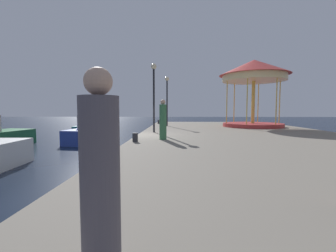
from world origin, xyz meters
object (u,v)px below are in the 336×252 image
carousel (254,77)px  person_far_corner (163,121)px  motorboat_blue (93,132)px  bollard_north (159,122)px  lamp_post_near_edge (154,86)px  bollard_south (135,137)px  motorboat_teal (92,126)px  lamp_post_mid_promenade (167,92)px  person_near_carousel (100,178)px

carousel → person_far_corner: carousel is taller
motorboat_blue → bollard_north: bearing=60.5°
lamp_post_near_edge → bollard_south: (-0.42, -4.32, -2.74)m
motorboat_teal → motorboat_blue: bearing=-69.3°
lamp_post_mid_promenade → bollard_north: 4.28m
carousel → motorboat_teal: bearing=169.6°
bollard_south → lamp_post_near_edge: bearing=84.5°
bollard_north → motorboat_blue: bearing=-119.5°
bollard_north → person_far_corner: person_far_corner is taller
bollard_north → person_far_corner: (1.14, -12.28, 0.70)m
lamp_post_near_edge → person_near_carousel: (0.74, -12.34, -2.11)m
lamp_post_mid_promenade → bollard_north: size_ratio=10.79×
lamp_post_mid_promenade → motorboat_blue: bearing=-140.6°
carousel → person_near_carousel: carousel is taller
motorboat_blue → lamp_post_mid_promenade: lamp_post_mid_promenade is taller
lamp_post_near_edge → person_far_corner: size_ratio=2.25×
bollard_north → lamp_post_mid_promenade: bearing=-72.7°
motorboat_blue → bollard_north: motorboat_blue is taller
lamp_post_mid_promenade → person_near_carousel: size_ratio=2.43×
carousel → lamp_post_near_edge: (-7.89, -5.07, -1.24)m
carousel → bollard_south: size_ratio=14.23×
bollard_north → person_near_carousel: bearing=-87.0°
motorboat_teal → lamp_post_near_edge: lamp_post_near_edge is taller
person_near_carousel → lamp_post_mid_promenade: bearing=90.4°
carousel → bollard_south: bearing=-131.5°
lamp_post_mid_promenade → bollard_south: size_ratio=10.79×
person_near_carousel → motorboat_blue: bearing=110.8°
lamp_post_near_edge → motorboat_blue: bearing=161.8°
person_far_corner → motorboat_blue: bearing=136.9°
bollard_south → person_near_carousel: 8.13m
motorboat_blue → bollard_south: (4.10, -5.80, 0.31)m
motorboat_teal → lamp_post_near_edge: 10.87m
motorboat_teal → motorboat_blue: 6.74m
motorboat_teal → bollard_north: (6.54, 1.04, 0.38)m
bollard_north → lamp_post_near_edge: bearing=-87.6°
bollard_south → person_far_corner: bearing=35.8°
carousel → lamp_post_mid_promenade: bearing=175.1°
lamp_post_mid_promenade → person_far_corner: (0.17, -9.15, -2.05)m
carousel → lamp_post_mid_promenade: carousel is taller
motorboat_blue → person_near_carousel: 14.83m
carousel → lamp_post_near_edge: bearing=-147.3°
motorboat_teal → carousel: 15.66m
motorboat_blue → carousel: 13.61m
bollard_north → motorboat_teal: bearing=-171.0°
carousel → bollard_north: carousel is taller
carousel → bollard_south: 13.16m
lamp_post_mid_promenade → bollard_south: lamp_post_mid_promenade is taller
lamp_post_near_edge → bollard_north: bearing=92.4°
motorboat_teal → bollard_south: 13.74m
carousel → bollard_south: carousel is taller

